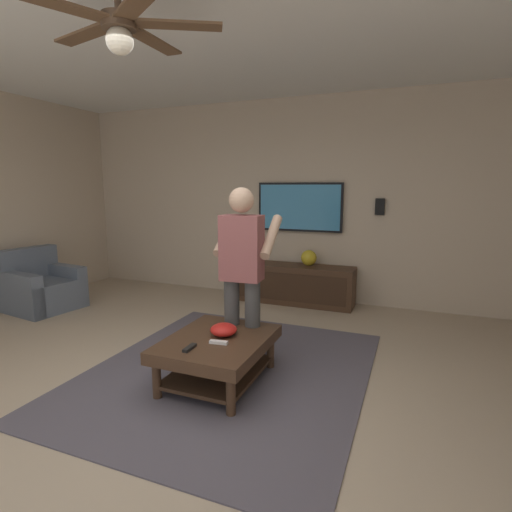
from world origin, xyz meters
The scene contains 15 objects.
ground_plane centered at (0.00, 0.00, 0.00)m, with size 8.51×8.51×0.00m, color tan.
wall_back_tv centered at (3.22, 0.00, 1.44)m, with size 0.10×7.29×2.89m, color #C6B299.
area_rug centered at (0.56, -0.15, 0.01)m, with size 2.78×2.38×0.01m, color #514C56.
armchair centered at (1.33, 3.04, 0.28)m, with size 0.90×0.91×0.82m.
coffee_table centered at (0.36, -0.15, 0.30)m, with size 1.00×0.80×0.40m.
media_console centered at (2.89, -0.05, 0.28)m, with size 0.45×1.70×0.55m.
tv centered at (3.13, -0.05, 1.36)m, with size 0.05×1.24×0.70m.
person_standing centered at (0.74, -0.21, 0.93)m, with size 0.56×0.56×1.64m.
bowl centered at (0.42, -0.17, 0.45)m, with size 0.23×0.23×0.10m, color red.
remote_white centered at (0.24, -0.22, 0.41)m, with size 0.15×0.04×0.02m, color white.
remote_black centered at (0.05, -0.06, 0.41)m, with size 0.15×0.04×0.02m, color black.
vase_round centered at (2.93, -0.26, 0.66)m, with size 0.22×0.22×0.22m, color gold.
wall_speaker_left centered at (3.14, -1.16, 1.38)m, with size 0.06×0.12×0.22m, color black.
wall_speaker_right centered at (3.14, 0.94, 1.42)m, with size 0.06×0.12×0.22m, color black.
ceiling_fan centered at (-0.43, 0.04, 2.56)m, with size 1.17×1.15×0.46m.
Camera 1 is at (-2.47, -1.63, 1.64)m, focal length 28.09 mm.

